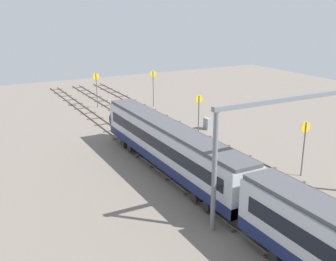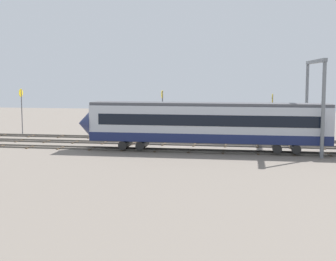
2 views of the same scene
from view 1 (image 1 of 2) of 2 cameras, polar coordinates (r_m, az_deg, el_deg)
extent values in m
plane|color=slate|center=(44.72, 2.93, -3.30)|extent=(105.17, 105.17, 0.00)
cube|color=#59544C|center=(47.45, 8.31, -2.13)|extent=(89.17, 0.07, 0.16)
cube|color=#59544C|center=(46.65, 6.89, -2.42)|extent=(89.17, 0.07, 0.16)
cube|color=#473828|center=(36.70, 22.02, -9.34)|extent=(0.24, 2.40, 0.08)
cube|color=#473828|center=(38.97, 17.67, -7.29)|extent=(0.24, 2.40, 0.08)
cube|color=#473828|center=(41.48, 13.87, -5.44)|extent=(0.24, 2.40, 0.08)
cube|color=#473828|center=(44.19, 10.53, -3.79)|extent=(0.24, 2.40, 0.08)
cube|color=#473828|center=(47.06, 7.60, -2.32)|extent=(0.24, 2.40, 0.08)
cube|color=#473828|center=(50.06, 5.02, -1.02)|extent=(0.24, 2.40, 0.08)
cube|color=#473828|center=(53.18, 2.74, 0.13)|extent=(0.24, 2.40, 0.08)
cube|color=#473828|center=(56.40, 0.72, 1.15)|extent=(0.24, 2.40, 0.08)
cube|color=#473828|center=(59.69, -1.09, 2.06)|extent=(0.24, 2.40, 0.08)
cube|color=#473828|center=(63.05, -2.71, 2.88)|extent=(0.24, 2.40, 0.08)
cube|color=#473828|center=(66.47, -4.16, 3.60)|extent=(0.24, 2.40, 0.08)
cube|color=#473828|center=(69.93, -5.47, 4.26)|extent=(0.24, 2.40, 0.08)
cube|color=#473828|center=(73.44, -6.66, 4.85)|extent=(0.24, 2.40, 0.08)
cube|color=#473828|center=(76.98, -7.74, 5.38)|extent=(0.24, 2.40, 0.08)
cube|color=#473828|center=(80.55, -8.73, 5.86)|extent=(0.24, 2.40, 0.08)
cube|color=#473828|center=(84.15, -9.64, 6.31)|extent=(0.24, 2.40, 0.08)
cube|color=#59544C|center=(45.05, 3.71, -3.05)|extent=(89.17, 0.07, 0.16)
cube|color=#59544C|center=(44.35, 2.13, -3.36)|extent=(89.17, 0.07, 0.16)
cube|color=#473828|center=(31.73, 21.35, -13.61)|extent=(0.24, 2.40, 0.08)
cube|color=#473828|center=(33.68, 16.89, -11.25)|extent=(0.24, 2.40, 0.08)
cube|color=#473828|center=(35.85, 13.02, -9.10)|extent=(0.24, 2.40, 0.08)
cube|color=#473828|center=(38.21, 9.64, -7.18)|extent=(0.24, 2.40, 0.08)
cube|color=#473828|center=(40.72, 6.69, -5.47)|extent=(0.24, 2.40, 0.08)
cube|color=#473828|center=(43.35, 4.10, -3.94)|extent=(0.24, 2.40, 0.08)
cube|color=#473828|center=(46.09, 1.83, -2.59)|extent=(0.24, 2.40, 0.08)
cube|color=#473828|center=(48.92, -0.19, -1.39)|extent=(0.24, 2.40, 0.08)
cube|color=#473828|center=(51.82, -1.97, -0.32)|extent=(0.24, 2.40, 0.08)
cube|color=#473828|center=(54.78, -3.57, 0.63)|extent=(0.24, 2.40, 0.08)
cube|color=#473828|center=(57.79, -5.00, 1.49)|extent=(0.24, 2.40, 0.08)
cube|color=#473828|center=(60.85, -6.29, 2.26)|extent=(0.24, 2.40, 0.08)
cube|color=#473828|center=(63.95, -7.46, 2.95)|extent=(0.24, 2.40, 0.08)
cube|color=#473828|center=(67.07, -8.52, 3.58)|extent=(0.24, 2.40, 0.08)
cube|color=#473828|center=(70.23, -9.49, 4.15)|extent=(0.24, 2.40, 0.08)
cube|color=#473828|center=(73.41, -10.37, 4.67)|extent=(0.24, 2.40, 0.08)
cube|color=#473828|center=(76.61, -11.18, 5.15)|extent=(0.24, 2.40, 0.08)
cube|color=#473828|center=(79.83, -11.93, 5.59)|extent=(0.24, 2.40, 0.08)
cube|color=#473828|center=(83.07, -12.62, 5.99)|extent=(0.24, 2.40, 0.08)
cube|color=#59544C|center=(42.99, -1.37, -4.04)|extent=(89.17, 0.07, 0.16)
cube|color=#59544C|center=(42.40, -3.11, -4.36)|extent=(89.17, 0.07, 0.16)
cube|color=#473828|center=(28.83, 15.27, -16.30)|extent=(0.24, 2.40, 0.08)
cube|color=#473828|center=(30.96, 10.83, -13.44)|extent=(0.24, 2.40, 0.08)
cube|color=#473828|center=(33.31, 7.08, -10.90)|extent=(0.24, 2.40, 0.08)
cube|color=#473828|center=(35.84, 3.90, -8.67)|extent=(0.24, 2.40, 0.08)
cube|color=#473828|center=(38.50, 1.17, -6.73)|extent=(0.24, 2.40, 0.08)
cube|color=#473828|center=(41.28, -1.18, -5.02)|extent=(0.24, 2.40, 0.08)
cube|color=#473828|center=(44.15, -3.22, -3.53)|extent=(0.24, 2.40, 0.08)
cube|color=#473828|center=(47.09, -5.00, -2.21)|extent=(0.24, 2.40, 0.08)
cube|color=#473828|center=(50.10, -6.56, -1.06)|extent=(0.24, 2.40, 0.08)
cube|color=#473828|center=(53.15, -7.95, -0.03)|extent=(0.24, 2.40, 0.08)
cube|color=#473828|center=(56.26, -9.18, 0.89)|extent=(0.24, 2.40, 0.08)
cube|color=#473828|center=(59.39, -10.29, 1.70)|extent=(0.24, 2.40, 0.08)
cube|color=#473828|center=(62.56, -11.28, 2.44)|extent=(0.24, 2.40, 0.08)
cube|color=#473828|center=(65.75, -12.18, 3.10)|extent=(0.24, 2.40, 0.08)
cube|color=#473828|center=(68.97, -13.00, 3.70)|extent=(0.24, 2.40, 0.08)
cube|color=#473828|center=(72.20, -13.75, 4.25)|extent=(0.24, 2.40, 0.08)
cube|color=#473828|center=(75.46, -14.43, 4.75)|extent=(0.24, 2.40, 0.08)
cube|color=#473828|center=(78.72, -15.05, 5.21)|extent=(0.24, 2.40, 0.08)
cube|color=#473828|center=(82.01, -15.63, 5.63)|extent=(0.24, 2.40, 0.08)
cube|color=#B7BCC6|center=(38.73, 0.06, -2.08)|extent=(24.00, 2.90, 3.60)
cube|color=navy|center=(39.20, 0.06, -3.95)|extent=(24.00, 2.94, 0.90)
cube|color=#4C4C51|center=(38.13, 0.06, 0.68)|extent=(24.00, 2.50, 0.30)
cube|color=black|center=(39.27, 1.94, -1.15)|extent=(22.00, 0.04, 1.10)
cube|color=black|center=(37.95, -1.88, -1.81)|extent=(22.00, 0.04, 1.10)
cylinder|color=black|center=(32.93, 7.28, -10.14)|extent=(0.90, 2.70, 0.90)
cylinder|color=black|center=(34.25, 5.52, -8.95)|extent=(0.90, 2.70, 0.90)
cylinder|color=black|center=(45.22, -4.03, -2.26)|extent=(0.90, 2.70, 0.90)
cylinder|color=black|center=(46.78, -4.94, -1.61)|extent=(0.90, 2.70, 0.90)
cylinder|color=black|center=(27.98, 16.72, -16.18)|extent=(0.90, 2.70, 0.90)
cone|color=navy|center=(49.92, -6.94, 2.03)|extent=(1.60, 3.24, 3.24)
cylinder|color=slate|center=(28.52, 6.59, -6.04)|extent=(0.36, 0.36, 8.93)
cube|color=slate|center=(31.36, 17.19, 4.37)|extent=(0.40, 14.20, 0.35)
cylinder|color=#4C4C51|center=(47.08, 4.37, 1.50)|extent=(0.12, 0.12, 5.87)
cylinder|color=yellow|center=(46.50, 4.41, 4.49)|extent=(0.05, 0.93, 0.93)
cube|color=black|center=(46.52, 4.39, 4.50)|extent=(0.02, 0.42, 0.12)
cylinder|color=#4C4C51|center=(40.16, 18.70, -2.56)|extent=(0.12, 0.12, 5.40)
cylinder|color=yellow|center=(39.53, 18.96, 0.47)|extent=(0.05, 1.10, 1.10)
cube|color=black|center=(39.55, 18.93, 0.48)|extent=(0.02, 0.49, 0.12)
cylinder|color=#4C4C51|center=(65.05, -2.11, 5.93)|extent=(0.12, 0.12, 5.82)
cylinder|color=yellow|center=(64.65, -2.15, 8.06)|extent=(0.05, 1.04, 1.04)
cube|color=black|center=(64.67, -2.16, 8.06)|extent=(0.02, 0.47, 0.12)
cylinder|color=#4C4C51|center=(65.48, -10.09, 5.61)|extent=(0.12, 0.12, 5.52)
cylinder|color=yellow|center=(65.10, -10.20, 7.57)|extent=(0.05, 1.09, 1.09)
cube|color=black|center=(65.13, -10.21, 7.57)|extent=(0.02, 0.49, 0.12)
cube|color=gray|center=(53.55, 5.61, 0.99)|extent=(1.08, 0.62, 1.51)
cube|color=#333333|center=(53.93, 5.29, 1.36)|extent=(0.02, 0.44, 0.24)
camera|label=2|loc=(43.67, -75.00, -6.09)|focal=53.36mm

